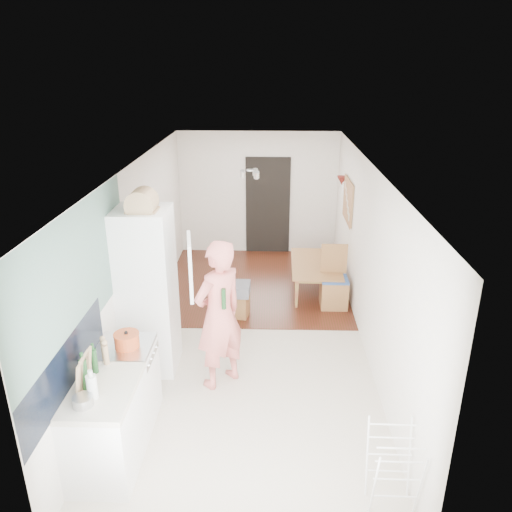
# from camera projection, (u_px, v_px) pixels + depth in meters

# --- Properties ---
(room_shell) EXTENTS (3.20, 7.00, 2.50)m
(room_shell) POSITION_uv_depth(u_px,v_px,m) (251.00, 257.00, 6.87)
(room_shell) COLOR white
(room_shell) RESTS_ON ground
(floor) EXTENTS (3.20, 7.00, 0.01)m
(floor) POSITION_uv_depth(u_px,v_px,m) (251.00, 336.00, 7.32)
(floor) COLOR beige
(floor) RESTS_ON ground
(wood_floor_overlay) EXTENTS (3.20, 3.30, 0.01)m
(wood_floor_overlay) POSITION_uv_depth(u_px,v_px,m) (255.00, 283.00, 9.04)
(wood_floor_overlay) COLOR #4E1B14
(wood_floor_overlay) RESTS_ON room_shell
(sage_wall_panel) EXTENTS (0.02, 3.00, 1.30)m
(sage_wall_panel) POSITION_uv_depth(u_px,v_px,m) (79.00, 273.00, 4.83)
(sage_wall_panel) COLOR slate
(sage_wall_panel) RESTS_ON room_shell
(tile_splashback) EXTENTS (0.02, 1.90, 0.50)m
(tile_splashback) POSITION_uv_depth(u_px,v_px,m) (67.00, 367.00, 4.58)
(tile_splashback) COLOR black
(tile_splashback) RESTS_ON room_shell
(doorway_recess) EXTENTS (0.90, 0.04, 2.00)m
(doorway_recess) POSITION_uv_depth(u_px,v_px,m) (268.00, 206.00, 10.19)
(doorway_recess) COLOR black
(doorway_recess) RESTS_ON room_shell
(base_cabinet) EXTENTS (0.60, 0.90, 0.86)m
(base_cabinet) POSITION_uv_depth(u_px,v_px,m) (107.00, 431.00, 4.83)
(base_cabinet) COLOR white
(base_cabinet) RESTS_ON room_shell
(worktop) EXTENTS (0.62, 0.92, 0.06)m
(worktop) POSITION_uv_depth(u_px,v_px,m) (101.00, 391.00, 4.67)
(worktop) COLOR white
(worktop) RESTS_ON room_shell
(range_cooker) EXTENTS (0.60, 0.60, 0.88)m
(range_cooker) POSITION_uv_depth(u_px,v_px,m) (128.00, 383.00, 5.53)
(range_cooker) COLOR white
(range_cooker) RESTS_ON room_shell
(cooker_top) EXTENTS (0.60, 0.60, 0.04)m
(cooker_top) POSITION_uv_depth(u_px,v_px,m) (124.00, 347.00, 5.36)
(cooker_top) COLOR silver
(cooker_top) RESTS_ON room_shell
(fridge_housing) EXTENTS (0.66, 0.66, 2.15)m
(fridge_housing) POSITION_uv_depth(u_px,v_px,m) (147.00, 292.00, 6.24)
(fridge_housing) COLOR white
(fridge_housing) RESTS_ON room_shell
(fridge_door) EXTENTS (0.14, 0.56, 0.70)m
(fridge_door) POSITION_uv_depth(u_px,v_px,m) (190.00, 267.00, 5.77)
(fridge_door) COLOR white
(fridge_door) RESTS_ON room_shell
(fridge_interior) EXTENTS (0.02, 0.52, 0.66)m
(fridge_interior) POSITION_uv_depth(u_px,v_px,m) (170.00, 257.00, 6.06)
(fridge_interior) COLOR white
(fridge_interior) RESTS_ON room_shell
(pinboard) EXTENTS (0.03, 0.90, 0.70)m
(pinboard) POSITION_uv_depth(u_px,v_px,m) (348.00, 201.00, 8.48)
(pinboard) COLOR tan
(pinboard) RESTS_ON room_shell
(pinboard_frame) EXTENTS (0.00, 0.94, 0.74)m
(pinboard_frame) POSITION_uv_depth(u_px,v_px,m) (347.00, 201.00, 8.48)
(pinboard_frame) COLOR olive
(pinboard_frame) RESTS_ON room_shell
(wall_sconce) EXTENTS (0.18, 0.18, 0.16)m
(wall_sconce) POSITION_uv_depth(u_px,v_px,m) (342.00, 181.00, 9.01)
(wall_sconce) COLOR maroon
(wall_sconce) RESTS_ON room_shell
(person) EXTENTS (0.95, 0.95, 2.23)m
(person) POSITION_uv_depth(u_px,v_px,m) (219.00, 302.00, 5.88)
(person) COLOR #E3746C
(person) RESTS_ON floor
(dining_table) EXTENTS (0.73, 1.28, 0.45)m
(dining_table) POSITION_uv_depth(u_px,v_px,m) (317.00, 279.00, 8.68)
(dining_table) COLOR olive
(dining_table) RESTS_ON floor
(dining_chair) EXTENTS (0.43, 0.43, 1.01)m
(dining_chair) POSITION_uv_depth(u_px,v_px,m) (335.00, 278.00, 8.03)
(dining_chair) COLOR olive
(dining_chair) RESTS_ON floor
(stool) EXTENTS (0.35, 0.35, 0.40)m
(stool) POSITION_uv_depth(u_px,v_px,m) (239.00, 305.00, 7.83)
(stool) COLOR olive
(stool) RESTS_ON floor
(grey_drape) EXTENTS (0.40, 0.40, 0.17)m
(grey_drape) POSITION_uv_depth(u_px,v_px,m) (237.00, 289.00, 7.71)
(grey_drape) COLOR slate
(grey_drape) RESTS_ON stool
(drying_rack) EXTENTS (0.41, 0.37, 0.79)m
(drying_rack) POSITION_uv_depth(u_px,v_px,m) (393.00, 470.00, 4.41)
(drying_rack) COLOR white
(drying_rack) RESTS_ON floor
(bread_bin) EXTENTS (0.36, 0.35, 0.19)m
(bread_bin) POSITION_uv_depth(u_px,v_px,m) (142.00, 203.00, 5.74)
(bread_bin) COLOR tan
(bread_bin) RESTS_ON fridge_housing
(red_casserole) EXTENTS (0.33, 0.33, 0.16)m
(red_casserole) POSITION_uv_depth(u_px,v_px,m) (127.00, 340.00, 5.31)
(red_casserole) COLOR #C64A20
(red_casserole) RESTS_ON cooker_top
(steel_pan) EXTENTS (0.23, 0.23, 0.09)m
(steel_pan) POSITION_uv_depth(u_px,v_px,m) (83.00, 401.00, 4.41)
(steel_pan) COLOR silver
(steel_pan) RESTS_ON worktop
(held_bottle) EXTENTS (0.05, 0.05, 0.25)m
(held_bottle) POSITION_uv_depth(u_px,v_px,m) (224.00, 299.00, 5.71)
(held_bottle) COLOR #19421D
(held_bottle) RESTS_ON person
(bottle_a) EXTENTS (0.08, 0.08, 0.31)m
(bottle_a) POSITION_uv_depth(u_px,v_px,m) (84.00, 374.00, 4.61)
(bottle_a) COLOR #19421D
(bottle_a) RESTS_ON worktop
(bottle_b) EXTENTS (0.08, 0.08, 0.26)m
(bottle_b) POSITION_uv_depth(u_px,v_px,m) (94.00, 361.00, 4.85)
(bottle_b) COLOR #19421D
(bottle_b) RESTS_ON worktop
(bottle_c) EXTENTS (0.10, 0.10, 0.23)m
(bottle_c) POSITION_uv_depth(u_px,v_px,m) (92.00, 387.00, 4.49)
(bottle_c) COLOR silver
(bottle_c) RESTS_ON worktop
(pepper_mill_front) EXTENTS (0.06, 0.06, 0.22)m
(pepper_mill_front) POSITION_uv_depth(u_px,v_px,m) (106.00, 355.00, 5.00)
(pepper_mill_front) COLOR tan
(pepper_mill_front) RESTS_ON worktop
(pepper_mill_back) EXTENTS (0.06, 0.06, 0.20)m
(pepper_mill_back) POSITION_uv_depth(u_px,v_px,m) (104.00, 349.00, 5.10)
(pepper_mill_back) COLOR tan
(pepper_mill_back) RESTS_ON worktop
(chopping_boards) EXTENTS (0.11, 0.26, 0.35)m
(chopping_boards) POSITION_uv_depth(u_px,v_px,m) (84.00, 371.00, 4.61)
(chopping_boards) COLOR tan
(chopping_boards) RESTS_ON worktop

